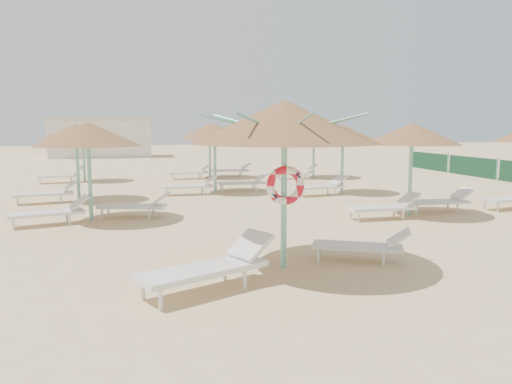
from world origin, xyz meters
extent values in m
plane|color=#D9B684|center=(0.00, 0.00, 0.00)|extent=(120.00, 120.00, 0.00)
cylinder|color=#6CBCA9|center=(-0.28, -0.09, 1.29)|extent=(0.11, 0.11, 2.58)
cone|color=#915F3A|center=(-0.28, -0.09, 2.70)|extent=(3.44, 3.44, 0.77)
cylinder|color=#6CBCA9|center=(-0.28, -0.09, 2.43)|extent=(0.20, 0.20, 0.12)
cylinder|color=#6CBCA9|center=(0.51, -0.09, 2.65)|extent=(1.55, 0.04, 0.39)
cylinder|color=#6CBCA9|center=(0.28, 0.47, 2.65)|extent=(1.13, 1.13, 0.39)
cylinder|color=#6CBCA9|center=(-0.28, 0.70, 2.65)|extent=(0.04, 1.55, 0.39)
cylinder|color=#6CBCA9|center=(-0.84, 0.47, 2.65)|extent=(1.13, 1.13, 0.39)
cylinder|color=#6CBCA9|center=(-1.07, -0.09, 2.65)|extent=(1.55, 0.04, 0.39)
cylinder|color=#6CBCA9|center=(-0.84, -0.65, 2.65)|extent=(1.13, 1.13, 0.39)
cylinder|color=#6CBCA9|center=(-0.28, -0.88, 2.65)|extent=(0.04, 1.55, 0.39)
cylinder|color=#6CBCA9|center=(0.28, -0.65, 2.65)|extent=(1.13, 1.13, 0.39)
torus|color=red|center=(-0.28, -0.19, 1.56)|extent=(0.71, 0.15, 0.71)
cylinder|color=silver|center=(-2.59, -1.77, 0.16)|extent=(0.07, 0.07, 0.32)
cylinder|color=silver|center=(-2.83, -1.26, 0.16)|extent=(0.07, 0.07, 0.32)
cylinder|color=silver|center=(-1.22, -1.11, 0.16)|extent=(0.07, 0.07, 0.32)
cylinder|color=silver|center=(-1.47, -0.60, 0.16)|extent=(0.07, 0.07, 0.32)
cube|color=silver|center=(-1.90, -1.12, 0.36)|extent=(2.23, 1.56, 0.09)
cube|color=silver|center=(-1.04, -0.71, 0.63)|extent=(0.79, 0.85, 0.41)
cylinder|color=silver|center=(0.50, 0.16, 0.13)|extent=(0.05, 0.05, 0.25)
cylinder|color=silver|center=(0.70, 0.57, 0.13)|extent=(0.05, 0.05, 0.25)
cylinder|color=silver|center=(1.61, -0.37, 0.13)|extent=(0.05, 0.05, 0.25)
cylinder|color=silver|center=(1.81, 0.04, 0.13)|extent=(0.05, 0.05, 0.25)
cube|color=silver|center=(1.26, 0.05, 0.29)|extent=(1.80, 1.26, 0.07)
cube|color=silver|center=(1.95, -0.29, 0.51)|extent=(0.63, 0.68, 0.33)
cylinder|color=#6CBCA9|center=(-4.20, 5.55, 1.15)|extent=(0.11, 0.11, 2.30)
cone|color=#915F3A|center=(-4.20, 5.55, 2.40)|extent=(2.88, 2.88, 0.65)
cylinder|color=#6CBCA9|center=(-4.20, 5.55, 2.15)|extent=(0.20, 0.20, 0.12)
cylinder|color=silver|center=(-6.00, 4.69, 0.14)|extent=(0.06, 0.06, 0.28)
cylinder|color=silver|center=(-6.14, 5.17, 0.14)|extent=(0.06, 0.06, 0.28)
cylinder|color=silver|center=(-4.71, 5.07, 0.14)|extent=(0.06, 0.06, 0.28)
cylinder|color=silver|center=(-4.85, 5.55, 0.14)|extent=(0.06, 0.06, 0.28)
cube|color=silver|center=(-5.30, 5.15, 0.32)|extent=(2.00, 1.13, 0.08)
cube|color=silver|center=(-4.49, 5.39, 0.56)|extent=(0.63, 0.71, 0.36)
cylinder|color=silver|center=(-3.94, 5.84, 0.14)|extent=(0.06, 0.06, 0.28)
cylinder|color=silver|center=(-3.80, 6.32, 0.14)|extent=(0.06, 0.06, 0.28)
cylinder|color=silver|center=(-2.65, 5.46, 0.14)|extent=(0.06, 0.06, 0.28)
cylinder|color=silver|center=(-2.51, 5.94, 0.14)|extent=(0.06, 0.06, 0.28)
cube|color=silver|center=(-3.10, 5.85, 0.32)|extent=(2.00, 1.13, 0.08)
cube|color=silver|center=(-2.29, 5.61, 0.56)|extent=(0.63, 0.71, 0.36)
cylinder|color=#6CBCA9|center=(-4.98, 9.56, 1.15)|extent=(0.11, 0.11, 2.30)
cone|color=#915F3A|center=(-4.98, 9.56, 2.39)|extent=(2.60, 2.60, 0.59)
cylinder|color=#6CBCA9|center=(-4.98, 9.56, 2.15)|extent=(0.20, 0.20, 0.12)
cylinder|color=silver|center=(-6.82, 8.76, 0.14)|extent=(0.06, 0.06, 0.28)
cylinder|color=silver|center=(-6.92, 9.25, 0.14)|extent=(0.06, 0.06, 0.28)
cylinder|color=silver|center=(-5.49, 9.02, 0.14)|extent=(0.06, 0.06, 0.28)
cylinder|color=silver|center=(-5.59, 9.51, 0.14)|extent=(0.06, 0.06, 0.28)
cube|color=silver|center=(-6.08, 9.16, 0.32)|extent=(1.98, 0.97, 0.08)
cube|color=silver|center=(-5.25, 9.32, 0.56)|extent=(0.59, 0.68, 0.36)
cylinder|color=#6CBCA9|center=(-5.45, 15.91, 1.15)|extent=(0.11, 0.11, 2.30)
cone|color=#915F3A|center=(-5.45, 15.91, 2.38)|extent=(2.33, 2.33, 0.52)
cylinder|color=#6CBCA9|center=(-5.45, 15.91, 2.15)|extent=(0.20, 0.20, 0.12)
cylinder|color=silver|center=(-7.28, 15.11, 0.14)|extent=(0.06, 0.06, 0.28)
cylinder|color=silver|center=(-7.38, 15.60, 0.14)|extent=(0.06, 0.06, 0.28)
cylinder|color=silver|center=(-5.96, 15.38, 0.14)|extent=(0.06, 0.06, 0.28)
cylinder|color=silver|center=(-6.06, 15.87, 0.14)|extent=(0.06, 0.06, 0.28)
cube|color=silver|center=(-6.55, 15.51, 0.32)|extent=(1.99, 0.98, 0.08)
cube|color=silver|center=(-5.72, 15.68, 0.56)|extent=(0.59, 0.68, 0.36)
cylinder|color=#6CBCA9|center=(0.01, 10.59, 1.15)|extent=(0.11, 0.11, 2.30)
cone|color=#915F3A|center=(0.01, 10.59, 2.39)|extent=(2.67, 2.67, 0.60)
cylinder|color=#6CBCA9|center=(0.01, 10.59, 2.15)|extent=(0.20, 0.20, 0.12)
cylinder|color=silver|center=(-1.89, 9.93, 0.14)|extent=(0.06, 0.06, 0.28)
cylinder|color=silver|center=(-1.90, 10.43, 0.14)|extent=(0.06, 0.06, 0.28)
cylinder|color=silver|center=(-0.54, 9.95, 0.14)|extent=(0.06, 0.06, 0.28)
cylinder|color=silver|center=(-0.55, 10.45, 0.14)|extent=(0.06, 0.06, 0.28)
cube|color=silver|center=(-1.09, 10.19, 0.32)|extent=(1.90, 0.63, 0.08)
cube|color=silver|center=(-0.24, 10.20, 0.56)|extent=(0.49, 0.60, 0.36)
cylinder|color=silver|center=(0.30, 10.65, 0.14)|extent=(0.06, 0.06, 0.28)
cylinder|color=silver|center=(0.31, 11.15, 0.14)|extent=(0.06, 0.06, 0.28)
cylinder|color=silver|center=(1.65, 10.64, 0.14)|extent=(0.06, 0.06, 0.28)
cylinder|color=silver|center=(1.66, 11.14, 0.14)|extent=(0.06, 0.06, 0.28)
cube|color=silver|center=(1.11, 10.89, 0.32)|extent=(1.90, 0.63, 0.08)
cube|color=silver|center=(1.96, 10.88, 0.56)|extent=(0.49, 0.60, 0.36)
cylinder|color=#6CBCA9|center=(0.56, 16.27, 1.15)|extent=(0.11, 0.11, 2.30)
cone|color=#915F3A|center=(0.56, 16.27, 2.39)|extent=(2.81, 2.81, 0.63)
cylinder|color=#6CBCA9|center=(0.56, 16.27, 2.15)|extent=(0.20, 0.20, 0.12)
cylinder|color=silver|center=(-1.33, 15.61, 0.14)|extent=(0.06, 0.06, 0.28)
cylinder|color=silver|center=(-1.34, 16.11, 0.14)|extent=(0.06, 0.06, 0.28)
cylinder|color=silver|center=(0.02, 15.62, 0.14)|extent=(0.06, 0.06, 0.28)
cylinder|color=silver|center=(0.01, 16.12, 0.14)|extent=(0.06, 0.06, 0.28)
cube|color=silver|center=(-0.54, 15.87, 0.32)|extent=(1.91, 0.64, 0.08)
cube|color=silver|center=(0.31, 15.88, 0.56)|extent=(0.49, 0.61, 0.36)
cylinder|color=silver|center=(0.86, 16.33, 0.14)|extent=(0.06, 0.06, 0.28)
cylinder|color=silver|center=(0.87, 16.83, 0.14)|extent=(0.06, 0.06, 0.28)
cylinder|color=silver|center=(2.21, 16.31, 0.14)|extent=(0.06, 0.06, 0.28)
cylinder|color=silver|center=(2.22, 16.81, 0.14)|extent=(0.06, 0.06, 0.28)
cube|color=silver|center=(1.66, 16.57, 0.32)|extent=(1.91, 0.64, 0.08)
cube|color=silver|center=(2.51, 16.56, 0.56)|extent=(0.49, 0.61, 0.36)
cylinder|color=#6CBCA9|center=(4.85, 4.35, 1.15)|extent=(0.11, 0.11, 2.30)
cone|color=#915F3A|center=(4.85, 4.35, 2.39)|extent=(2.78, 2.78, 0.63)
cylinder|color=#6CBCA9|center=(4.85, 4.35, 2.15)|extent=(0.20, 0.20, 0.12)
cylinder|color=silver|center=(2.95, 3.68, 0.14)|extent=(0.06, 0.06, 0.28)
cylinder|color=silver|center=(2.94, 4.18, 0.14)|extent=(0.06, 0.06, 0.28)
cylinder|color=silver|center=(4.30, 3.71, 0.14)|extent=(0.06, 0.06, 0.28)
cylinder|color=silver|center=(4.29, 4.21, 0.14)|extent=(0.06, 0.06, 0.28)
cube|color=silver|center=(3.75, 3.95, 0.32)|extent=(1.91, 0.66, 0.08)
cube|color=silver|center=(4.60, 3.97, 0.56)|extent=(0.50, 0.61, 0.36)
cylinder|color=silver|center=(5.14, 4.42, 0.14)|extent=(0.06, 0.06, 0.28)
cylinder|color=silver|center=(5.15, 4.92, 0.14)|extent=(0.06, 0.06, 0.28)
cylinder|color=silver|center=(6.49, 4.39, 0.14)|extent=(0.06, 0.06, 0.28)
cylinder|color=silver|center=(6.50, 4.89, 0.14)|extent=(0.06, 0.06, 0.28)
cube|color=silver|center=(5.95, 4.65, 0.32)|extent=(1.91, 0.66, 0.08)
cube|color=silver|center=(6.80, 4.63, 0.56)|extent=(0.50, 0.61, 0.36)
cylinder|color=#6CBCA9|center=(4.78, 9.28, 1.15)|extent=(0.11, 0.11, 2.30)
cone|color=#915F3A|center=(4.78, 9.28, 2.38)|extent=(2.40, 2.40, 0.54)
cylinder|color=#6CBCA9|center=(4.78, 9.28, 2.15)|extent=(0.20, 0.20, 0.12)
cylinder|color=silver|center=(2.93, 8.52, 0.14)|extent=(0.06, 0.06, 0.28)
cylinder|color=silver|center=(2.85, 9.01, 0.14)|extent=(0.06, 0.06, 0.28)
cylinder|color=silver|center=(4.26, 8.72, 0.14)|extent=(0.06, 0.06, 0.28)
cylinder|color=silver|center=(4.19, 9.21, 0.14)|extent=(0.06, 0.06, 0.28)
cube|color=silver|center=(3.68, 8.88, 0.32)|extent=(1.97, 0.90, 0.08)
cube|color=silver|center=(4.52, 9.01, 0.56)|extent=(0.57, 0.67, 0.36)
cylinder|color=#6CBCA9|center=(5.65, 15.07, 1.15)|extent=(0.11, 0.11, 2.30)
cone|color=#915F3A|center=(5.65, 15.07, 2.39)|extent=(2.72, 2.72, 0.61)
cylinder|color=#6CBCA9|center=(5.65, 15.07, 2.15)|extent=(0.20, 0.20, 0.12)
cylinder|color=silver|center=(3.72, 14.55, 0.14)|extent=(0.06, 0.06, 0.28)
cylinder|color=silver|center=(3.81, 15.05, 0.14)|extent=(0.06, 0.06, 0.28)
cylinder|color=silver|center=(5.06, 14.33, 0.14)|extent=(0.06, 0.06, 0.28)
cylinder|color=silver|center=(5.14, 14.82, 0.14)|extent=(0.06, 0.06, 0.28)
cube|color=silver|center=(4.55, 14.67, 0.32)|extent=(1.98, 0.93, 0.08)
cube|color=silver|center=(5.39, 14.52, 0.56)|extent=(0.58, 0.67, 0.36)
cylinder|color=silver|center=(7.79, 4.24, 0.14)|extent=(0.06, 0.06, 0.28)
cylinder|color=silver|center=(7.70, 4.73, 0.14)|extent=(0.06, 0.06, 0.28)
cube|color=silver|center=(8.53, 4.63, 0.32)|extent=(1.98, 0.96, 0.08)
cube|color=silver|center=(-6.00, 35.00, 1.50)|extent=(8.00, 4.00, 3.00)
cube|color=beige|center=(-6.00, 35.00, 3.12)|extent=(8.40, 4.40, 0.25)
cube|color=#18482B|center=(14.00, 14.00, 0.50)|extent=(0.08, 3.80, 1.00)
cylinder|color=#6CBCA9|center=(14.00, 12.10, 0.55)|extent=(0.08, 0.08, 1.10)
cube|color=#18482B|center=(14.00, 18.00, 0.50)|extent=(0.08, 3.80, 1.00)
cylinder|color=#6CBCA9|center=(14.00, 16.10, 0.55)|extent=(0.08, 0.08, 1.10)
camera|label=1|loc=(-2.79, -8.76, 2.63)|focal=35.00mm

